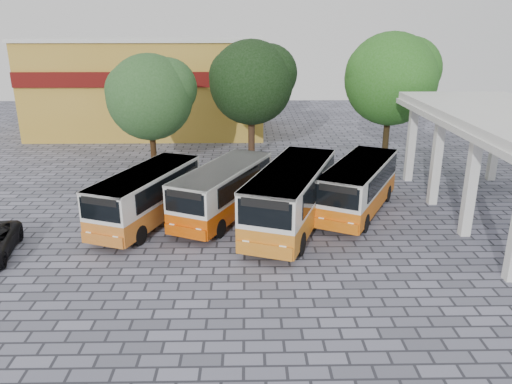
{
  "coord_description": "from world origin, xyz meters",
  "views": [
    {
      "loc": [
        -2.36,
        -19.62,
        9.5
      ],
      "look_at": [
        -1.93,
        3.89,
        1.5
      ],
      "focal_mm": 35.0,
      "sensor_mm": 36.0,
      "label": 1
    }
  ],
  "objects_px": {
    "bus_far_left": "(147,194)",
    "bus_centre_left": "(223,189)",
    "bus_centre_right": "(291,194)",
    "bus_far_right": "(359,184)"
  },
  "relations": [
    {
      "from": "bus_centre_right",
      "to": "bus_centre_left",
      "type": "bearing_deg",
      "value": 175.07
    },
    {
      "from": "bus_far_left",
      "to": "bus_centre_right",
      "type": "bearing_deg",
      "value": 14.01
    },
    {
      "from": "bus_far_left",
      "to": "bus_far_right",
      "type": "distance_m",
      "value": 10.8
    },
    {
      "from": "bus_far_right",
      "to": "bus_far_left",
      "type": "bearing_deg",
      "value": -146.08
    },
    {
      "from": "bus_centre_left",
      "to": "bus_far_right",
      "type": "xyz_separation_m",
      "value": [
        7.01,
        0.53,
        0.02
      ]
    },
    {
      "from": "bus_far_left",
      "to": "bus_centre_left",
      "type": "relative_size",
      "value": 0.99
    },
    {
      "from": "bus_far_left",
      "to": "bus_centre_left",
      "type": "distance_m",
      "value": 3.79
    },
    {
      "from": "bus_centre_left",
      "to": "bus_centre_right",
      "type": "relative_size",
      "value": 0.88
    },
    {
      "from": "bus_far_left",
      "to": "bus_centre_right",
      "type": "relative_size",
      "value": 0.88
    },
    {
      "from": "bus_far_left",
      "to": "bus_centre_left",
      "type": "xyz_separation_m",
      "value": [
        3.72,
        0.7,
        0.01
      ]
    }
  ]
}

